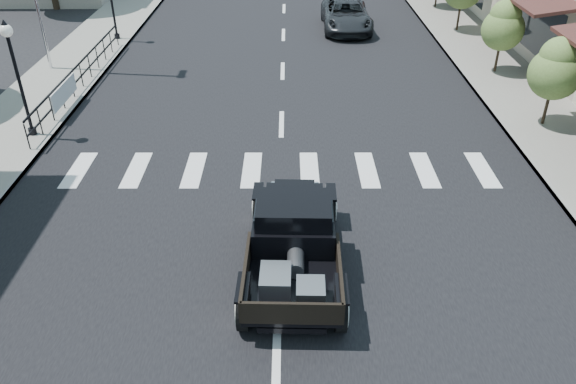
{
  "coord_description": "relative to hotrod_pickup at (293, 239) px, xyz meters",
  "views": [
    {
      "loc": [
        0.2,
        -9.54,
        7.68
      ],
      "look_at": [
        0.21,
        1.25,
        1.0
      ],
      "focal_mm": 35.0,
      "sensor_mm": 36.0,
      "label": 1
    }
  ],
  "objects": [
    {
      "name": "ground",
      "position": [
        -0.31,
        0.28,
        -0.81
      ],
      "size": [
        120.0,
        120.0,
        0.0
      ],
      "primitive_type": "plane",
      "color": "black",
      "rests_on": "ground"
    },
    {
      "name": "road",
      "position": [
        -0.31,
        15.28,
        -0.8
      ],
      "size": [
        14.0,
        80.0,
        0.02
      ],
      "primitive_type": "cube",
      "color": "black",
      "rests_on": "ground"
    },
    {
      "name": "road_markings",
      "position": [
        -0.31,
        10.28,
        -0.81
      ],
      "size": [
        12.0,
        60.0,
        0.06
      ],
      "primitive_type": null,
      "color": "silver",
      "rests_on": "ground"
    },
    {
      "name": "sidewalk_left",
      "position": [
        -8.81,
        15.28,
        -0.74
      ],
      "size": [
        3.0,
        80.0,
        0.15
      ],
      "primitive_type": "cube",
      "color": "gray",
      "rests_on": "ground"
    },
    {
      "name": "sidewalk_right",
      "position": [
        8.19,
        15.28,
        -0.74
      ],
      "size": [
        3.0,
        80.0,
        0.15
      ],
      "primitive_type": "cube",
      "color": "gray",
      "rests_on": "ground"
    },
    {
      "name": "railing",
      "position": [
        -7.61,
        10.28,
        -0.16
      ],
      "size": [
        0.08,
        10.0,
        1.0
      ],
      "primitive_type": null,
      "color": "black",
      "rests_on": "sidewalk_left"
    },
    {
      "name": "banner",
      "position": [
        -7.53,
        8.28,
        -0.36
      ],
      "size": [
        0.04,
        2.2,
        0.6
      ],
      "primitive_type": null,
      "color": "silver",
      "rests_on": "sidewalk_left"
    },
    {
      "name": "lamp_post_b",
      "position": [
        -7.91,
        6.28,
        1.07
      ],
      "size": [
        0.36,
        0.36,
        3.47
      ],
      "primitive_type": null,
      "color": "black",
      "rests_on": "sidewalk_left"
    },
    {
      "name": "small_tree_b",
      "position": [
        7.99,
        7.05,
        0.67
      ],
      "size": [
        1.59,
        1.59,
        2.65
      ],
      "primitive_type": null,
      "color": "#536E32",
      "rests_on": "sidewalk_right"
    },
    {
      "name": "small_tree_c",
      "position": [
        7.99,
        11.88,
        0.65
      ],
      "size": [
        1.57,
        1.57,
        2.62
      ],
      "primitive_type": null,
      "color": "#536E32",
      "rests_on": "sidewalk_right"
    },
    {
      "name": "hotrod_pickup",
      "position": [
        0.0,
        0.0,
        0.0
      ],
      "size": [
        2.29,
        4.72,
        1.62
      ],
      "primitive_type": null,
      "rotation": [
        0.0,
        0.0,
        -0.02
      ],
      "color": "black",
      "rests_on": "ground"
    },
    {
      "name": "second_car",
      "position": [
        2.71,
        18.22,
        -0.14
      ],
      "size": [
        2.24,
        4.81,
        1.33
      ],
      "primitive_type": "imported",
      "rotation": [
        0.0,
        0.0,
        0.01
      ],
      "color": "black",
      "rests_on": "ground"
    }
  ]
}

